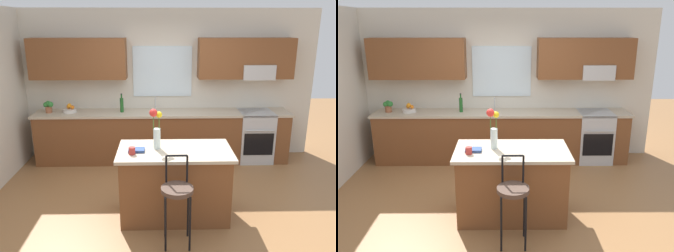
% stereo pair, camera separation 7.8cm
% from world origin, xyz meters
% --- Properties ---
extents(ground_plane, '(14.00, 14.00, 0.00)m').
position_xyz_m(ground_plane, '(0.00, 0.00, 0.00)').
color(ground_plane, olive).
extents(back_wall_assembly, '(5.60, 0.50, 2.70)m').
position_xyz_m(back_wall_assembly, '(0.03, 1.99, 1.51)').
color(back_wall_assembly, beige).
rests_on(back_wall_assembly, ground).
extents(counter_run, '(4.56, 0.64, 0.92)m').
position_xyz_m(counter_run, '(-0.00, 1.70, 0.47)').
color(counter_run, brown).
rests_on(counter_run, ground).
extents(sink_faucet, '(0.02, 0.13, 0.23)m').
position_xyz_m(sink_faucet, '(-0.13, 1.84, 1.06)').
color(sink_faucet, '#B7BABC').
rests_on(sink_faucet, counter_run).
extents(oven_range, '(0.60, 0.64, 0.92)m').
position_xyz_m(oven_range, '(1.68, 1.68, 0.46)').
color(oven_range, '#B7BABC').
rests_on(oven_range, ground).
extents(kitchen_island, '(1.43, 0.79, 0.92)m').
position_xyz_m(kitchen_island, '(0.13, -0.21, 0.46)').
color(kitchen_island, brown).
rests_on(kitchen_island, ground).
extents(bar_stool_near, '(0.36, 0.36, 1.04)m').
position_xyz_m(bar_stool_near, '(0.13, -0.81, 0.64)').
color(bar_stool_near, black).
rests_on(bar_stool_near, ground).
extents(flower_vase, '(0.16, 0.10, 0.51)m').
position_xyz_m(flower_vase, '(-0.10, -0.16, 1.18)').
color(flower_vase, silver).
rests_on(flower_vase, kitchen_island).
extents(mug_ceramic, '(0.08, 0.08, 0.09)m').
position_xyz_m(mug_ceramic, '(-0.39, -0.35, 0.97)').
color(mug_ceramic, '#A52D28').
rests_on(mug_ceramic, kitchen_island).
extents(cookbook, '(0.20, 0.15, 0.03)m').
position_xyz_m(cookbook, '(-0.34, -0.25, 0.94)').
color(cookbook, navy).
rests_on(cookbook, kitchen_island).
extents(fruit_bowl_oranges, '(0.24, 0.24, 0.16)m').
position_xyz_m(fruit_bowl_oranges, '(-1.65, 1.70, 0.97)').
color(fruit_bowl_oranges, silver).
rests_on(fruit_bowl_oranges, counter_run).
extents(bottle_olive_oil, '(0.06, 0.06, 0.34)m').
position_xyz_m(bottle_olive_oil, '(-0.73, 1.70, 1.06)').
color(bottle_olive_oil, '#1E5923').
rests_on(bottle_olive_oil, counter_run).
extents(potted_plant_small, '(0.18, 0.12, 0.21)m').
position_xyz_m(potted_plant_small, '(-2.02, 1.70, 1.04)').
color(potted_plant_small, '#9E5B3D').
rests_on(potted_plant_small, counter_run).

